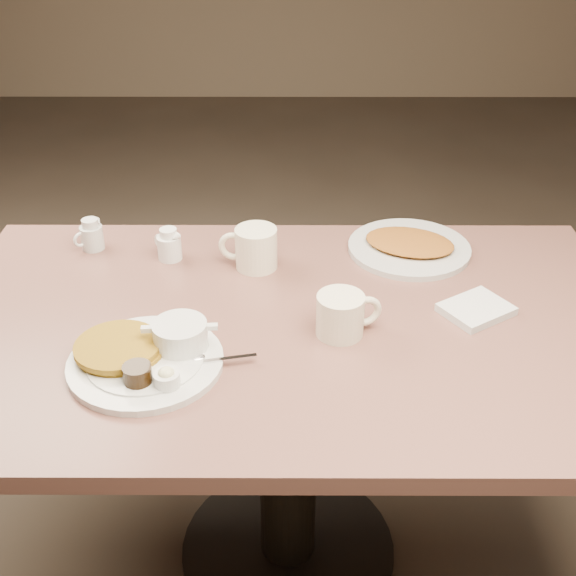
{
  "coord_description": "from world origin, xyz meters",
  "views": [
    {
      "loc": [
        0.0,
        -1.3,
        1.63
      ],
      "look_at": [
        0.0,
        0.02,
        0.82
      ],
      "focal_mm": 45.81,
      "sensor_mm": 36.0,
      "label": 1
    }
  ],
  "objects_px": {
    "diner_table": "(288,383)",
    "main_plate": "(148,353)",
    "coffee_mug_far": "(254,248)",
    "creamer_left": "(91,235)",
    "coffee_mug_near": "(342,314)",
    "hash_plate": "(409,246)",
    "creamer_right": "(169,245)"
  },
  "relations": [
    {
      "from": "coffee_mug_near",
      "to": "hash_plate",
      "type": "height_order",
      "value": "coffee_mug_near"
    },
    {
      "from": "creamer_left",
      "to": "coffee_mug_near",
      "type": "bearing_deg",
      "value": -31.24
    },
    {
      "from": "coffee_mug_far",
      "to": "creamer_right",
      "type": "xyz_separation_m",
      "value": [
        -0.21,
        0.04,
        -0.01
      ]
    },
    {
      "from": "main_plate",
      "to": "creamer_right",
      "type": "distance_m",
      "value": 0.42
    },
    {
      "from": "diner_table",
      "to": "coffee_mug_near",
      "type": "distance_m",
      "value": 0.25
    },
    {
      "from": "main_plate",
      "to": "creamer_left",
      "type": "height_order",
      "value": "creamer_left"
    },
    {
      "from": "diner_table",
      "to": "coffee_mug_far",
      "type": "distance_m",
      "value": 0.33
    },
    {
      "from": "diner_table",
      "to": "main_plate",
      "type": "xyz_separation_m",
      "value": [
        -0.27,
        -0.15,
        0.19
      ]
    },
    {
      "from": "creamer_left",
      "to": "creamer_right",
      "type": "relative_size",
      "value": 1.0
    },
    {
      "from": "diner_table",
      "to": "creamer_left",
      "type": "bearing_deg",
      "value": 146.77
    },
    {
      "from": "coffee_mug_far",
      "to": "coffee_mug_near",
      "type": "bearing_deg",
      "value": -55.21
    },
    {
      "from": "coffee_mug_near",
      "to": "coffee_mug_far",
      "type": "xyz_separation_m",
      "value": [
        -0.19,
        0.28,
        0.0
      ]
    },
    {
      "from": "creamer_left",
      "to": "coffee_mug_far",
      "type": "bearing_deg",
      "value": -12.26
    },
    {
      "from": "main_plate",
      "to": "creamer_left",
      "type": "xyz_separation_m",
      "value": [
        -0.22,
        0.47,
        0.01
      ]
    },
    {
      "from": "coffee_mug_far",
      "to": "creamer_left",
      "type": "xyz_separation_m",
      "value": [
        -0.41,
        0.09,
        -0.01
      ]
    },
    {
      "from": "diner_table",
      "to": "creamer_left",
      "type": "xyz_separation_m",
      "value": [
        -0.49,
        0.32,
        0.21
      ]
    },
    {
      "from": "creamer_left",
      "to": "main_plate",
      "type": "bearing_deg",
      "value": -65.02
    },
    {
      "from": "diner_table",
      "to": "hash_plate",
      "type": "height_order",
      "value": "hash_plate"
    },
    {
      "from": "main_plate",
      "to": "creamer_right",
      "type": "xyz_separation_m",
      "value": [
        -0.02,
        0.42,
        0.01
      ]
    },
    {
      "from": "diner_table",
      "to": "creamer_left",
      "type": "height_order",
      "value": "creamer_left"
    },
    {
      "from": "coffee_mug_far",
      "to": "hash_plate",
      "type": "height_order",
      "value": "coffee_mug_far"
    },
    {
      "from": "creamer_right",
      "to": "coffee_mug_near",
      "type": "bearing_deg",
      "value": -38.15
    },
    {
      "from": "coffee_mug_near",
      "to": "hash_plate",
      "type": "xyz_separation_m",
      "value": [
        0.19,
        0.35,
        -0.03
      ]
    },
    {
      "from": "coffee_mug_near",
      "to": "creamer_left",
      "type": "relative_size",
      "value": 1.87
    },
    {
      "from": "hash_plate",
      "to": "diner_table",
      "type": "bearing_deg",
      "value": -134.11
    },
    {
      "from": "main_plate",
      "to": "hash_plate",
      "type": "relative_size",
      "value": 0.98
    },
    {
      "from": "diner_table",
      "to": "coffee_mug_far",
      "type": "relative_size",
      "value": 10.05
    },
    {
      "from": "main_plate",
      "to": "creamer_right",
      "type": "relative_size",
      "value": 4.74
    },
    {
      "from": "creamer_left",
      "to": "hash_plate",
      "type": "xyz_separation_m",
      "value": [
        0.79,
        -0.01,
        -0.02
      ]
    },
    {
      "from": "diner_table",
      "to": "coffee_mug_far",
      "type": "xyz_separation_m",
      "value": [
        -0.08,
        0.23,
        0.22
      ]
    },
    {
      "from": "main_plate",
      "to": "coffee_mug_far",
      "type": "distance_m",
      "value": 0.42
    },
    {
      "from": "creamer_right",
      "to": "hash_plate",
      "type": "xyz_separation_m",
      "value": [
        0.59,
        0.04,
        -0.02
      ]
    }
  ]
}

